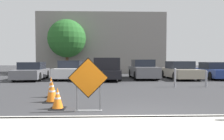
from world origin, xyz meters
The scene contains 17 objects.
ground_plane centered at (0.00, 10.00, 0.00)m, with size 96.00×96.00×0.00m, color #333335.
sidewalk_strip centered at (0.00, -1.24, 0.07)m, with size 22.88×2.48×0.14m.
curb_lip centered at (0.00, 0.00, 0.07)m, with size 22.88×0.20×0.14m.
road_closed_sign centered at (-1.22, 1.10, 0.83)m, with size 1.15×0.20×1.53m.
traffic_cone_nearest centered at (-2.16, 1.45, 0.31)m, with size 0.44×0.44×0.64m.
traffic_cone_second centered at (-2.59, 2.55, 0.37)m, with size 0.53×0.53×0.75m.
traffic_cone_third centered at (-2.87, 3.55, 0.40)m, with size 0.39×0.39×0.82m.
parked_car_nearest centered at (-6.21, 11.43, 0.61)m, with size 2.13×4.65×1.31m.
parked_car_second centered at (-3.38, 11.98, 0.67)m, with size 2.08×4.68×1.43m.
pickup_truck centered at (-0.57, 11.21, 0.74)m, with size 2.08×5.58×1.62m.
parked_car_third centered at (2.26, 12.11, 0.70)m, with size 1.85×4.64×1.50m.
parked_car_fourth centered at (5.08, 11.73, 0.63)m, with size 2.00×4.62×1.38m.
parked_car_fifth centered at (7.90, 11.99, 0.61)m, with size 2.09×4.80×1.30m.
bollard_nearest centered at (3.04, 6.61, 0.54)m, with size 0.12×0.12×1.03m.
bollard_second centered at (4.76, 6.61, 0.47)m, with size 0.12×0.12×0.89m.
building_facade_backdrop centered at (-1.11, 21.12, 3.35)m, with size 14.13×5.00×6.70m.
street_tree_behind_lot centered at (-4.66, 17.62, 3.68)m, with size 3.91×3.91×5.65m.
Camera 1 is at (-0.75, -5.05, 1.45)m, focal length 35.00 mm.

